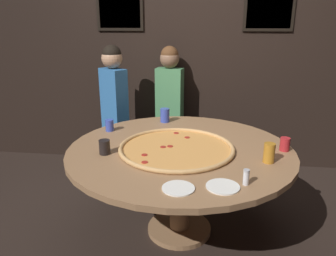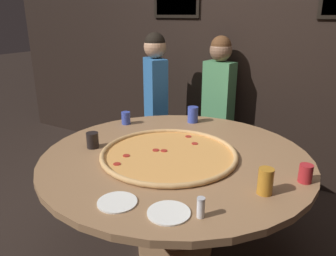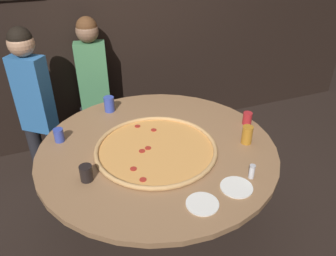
{
  "view_description": "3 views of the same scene",
  "coord_description": "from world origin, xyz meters",
  "px_view_note": "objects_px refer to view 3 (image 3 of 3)",
  "views": [
    {
      "loc": [
        0.19,
        -2.32,
        1.66
      ],
      "look_at": [
        -0.1,
        0.03,
        0.88
      ],
      "focal_mm": 35.0,
      "sensor_mm": 36.0,
      "label": 1
    },
    {
      "loc": [
        0.94,
        -1.68,
        1.59
      ],
      "look_at": [
        -0.05,
        -0.01,
        0.91
      ],
      "focal_mm": 35.0,
      "sensor_mm": 36.0,
      "label": 2
    },
    {
      "loc": [
        -0.63,
        -1.84,
        2.09
      ],
      "look_at": [
        0.04,
        -0.1,
        0.94
      ],
      "focal_mm": 35.0,
      "sensor_mm": 36.0,
      "label": 3
    }
  ],
  "objects_px": {
    "diner_side_right": "(93,79)",
    "diner_far_left": "(34,98)",
    "drink_cup_far_right": "(247,135)",
    "dining_table": "(158,159)",
    "drink_cup_centre_back": "(109,104)",
    "condiment_shaker": "(252,171)",
    "drink_cup_far_left": "(59,135)",
    "drink_cup_front_edge": "(86,173)",
    "drink_cup_beside_pizza": "(247,118)",
    "white_plate_near_front": "(236,187)",
    "white_plate_beside_cup": "(202,204)",
    "giant_pizza": "(156,148)"
  },
  "relations": [
    {
      "from": "drink_cup_centre_back",
      "to": "condiment_shaker",
      "type": "xyz_separation_m",
      "value": [
        0.64,
        -1.19,
        -0.02
      ]
    },
    {
      "from": "diner_far_left",
      "to": "drink_cup_beside_pizza",
      "type": "bearing_deg",
      "value": -172.95
    },
    {
      "from": "condiment_shaker",
      "to": "diner_side_right",
      "type": "distance_m",
      "value": 1.91
    },
    {
      "from": "dining_table",
      "to": "drink_cup_centre_back",
      "type": "xyz_separation_m",
      "value": [
        -0.2,
        0.64,
        0.18
      ]
    },
    {
      "from": "drink_cup_beside_pizza",
      "to": "condiment_shaker",
      "type": "relative_size",
      "value": 1.03
    },
    {
      "from": "diner_side_right",
      "to": "diner_far_left",
      "type": "xyz_separation_m",
      "value": [
        -0.57,
        -0.26,
        0.01
      ]
    },
    {
      "from": "diner_side_right",
      "to": "diner_far_left",
      "type": "distance_m",
      "value": 0.62
    },
    {
      "from": "drink_cup_far_left",
      "to": "diner_side_right",
      "type": "height_order",
      "value": "diner_side_right"
    },
    {
      "from": "drink_cup_beside_pizza",
      "to": "white_plate_beside_cup",
      "type": "bearing_deg",
      "value": -137.24
    },
    {
      "from": "drink_cup_far_left",
      "to": "white_plate_beside_cup",
      "type": "xyz_separation_m",
      "value": [
        0.69,
        -0.96,
        -0.05
      ]
    },
    {
      "from": "drink_cup_beside_pizza",
      "to": "drink_cup_far_right",
      "type": "bearing_deg",
      "value": -123.72
    },
    {
      "from": "drink_cup_far_right",
      "to": "drink_cup_beside_pizza",
      "type": "height_order",
      "value": "drink_cup_far_right"
    },
    {
      "from": "white_plate_near_front",
      "to": "condiment_shaker",
      "type": "distance_m",
      "value": 0.15
    },
    {
      "from": "drink_cup_far_right",
      "to": "condiment_shaker",
      "type": "xyz_separation_m",
      "value": [
        -0.19,
        -0.35,
        -0.02
      ]
    },
    {
      "from": "drink_cup_far_right",
      "to": "diner_side_right",
      "type": "bearing_deg",
      "value": 120.38
    },
    {
      "from": "drink_cup_far_left",
      "to": "diner_far_left",
      "type": "relative_size",
      "value": 0.07
    },
    {
      "from": "drink_cup_far_left",
      "to": "drink_cup_front_edge",
      "type": "relative_size",
      "value": 0.97
    },
    {
      "from": "white_plate_near_front",
      "to": "condiment_shaker",
      "type": "height_order",
      "value": "condiment_shaker"
    },
    {
      "from": "drink_cup_front_edge",
      "to": "condiment_shaker",
      "type": "height_order",
      "value": "drink_cup_front_edge"
    },
    {
      "from": "giant_pizza",
      "to": "drink_cup_front_edge",
      "type": "height_order",
      "value": "drink_cup_front_edge"
    },
    {
      "from": "drink_cup_beside_pizza",
      "to": "diner_far_left",
      "type": "relative_size",
      "value": 0.07
    },
    {
      "from": "dining_table",
      "to": "drink_cup_centre_back",
      "type": "distance_m",
      "value": 0.7
    },
    {
      "from": "drink_cup_beside_pizza",
      "to": "diner_far_left",
      "type": "height_order",
      "value": "diner_far_left"
    },
    {
      "from": "drink_cup_centre_back",
      "to": "white_plate_beside_cup",
      "type": "xyz_separation_m",
      "value": [
        0.24,
        -1.29,
        -0.06
      ]
    },
    {
      "from": "giant_pizza",
      "to": "drink_cup_front_edge",
      "type": "relative_size",
      "value": 8.28
    },
    {
      "from": "drink_cup_centre_back",
      "to": "drink_cup_front_edge",
      "type": "bearing_deg",
      "value": -111.72
    },
    {
      "from": "drink_cup_far_left",
      "to": "condiment_shaker",
      "type": "relative_size",
      "value": 1.05
    },
    {
      "from": "dining_table",
      "to": "drink_cup_front_edge",
      "type": "bearing_deg",
      "value": -160.6
    },
    {
      "from": "drink_cup_far_right",
      "to": "diner_far_left",
      "type": "bearing_deg",
      "value": 139.9
    },
    {
      "from": "drink_cup_front_edge",
      "to": "drink_cup_far_right",
      "type": "bearing_deg",
      "value": -0.38
    },
    {
      "from": "drink_cup_far_right",
      "to": "condiment_shaker",
      "type": "relative_size",
      "value": 1.4
    },
    {
      "from": "white_plate_beside_cup",
      "to": "condiment_shaker",
      "type": "distance_m",
      "value": 0.4
    },
    {
      "from": "drink_cup_far_left",
      "to": "drink_cup_beside_pizza",
      "type": "relative_size",
      "value": 1.01
    },
    {
      "from": "white_plate_beside_cup",
      "to": "white_plate_near_front",
      "type": "bearing_deg",
      "value": 11.2
    },
    {
      "from": "drink_cup_far_left",
      "to": "white_plate_beside_cup",
      "type": "relative_size",
      "value": 0.53
    },
    {
      "from": "white_plate_near_front",
      "to": "condiment_shaker",
      "type": "relative_size",
      "value": 2.04
    },
    {
      "from": "drink_cup_far_right",
      "to": "giant_pizza",
      "type": "bearing_deg",
      "value": 166.79
    },
    {
      "from": "dining_table",
      "to": "white_plate_near_front",
      "type": "bearing_deg",
      "value": -63.23
    },
    {
      "from": "dining_table",
      "to": "drink_cup_beside_pizza",
      "type": "xyz_separation_m",
      "value": [
        0.77,
        0.03,
        0.17
      ]
    },
    {
      "from": "giant_pizza",
      "to": "drink_cup_far_left",
      "type": "xyz_separation_m",
      "value": [
        -0.62,
        0.37,
        0.04
      ]
    },
    {
      "from": "drink_cup_centre_back",
      "to": "drink_cup_front_edge",
      "type": "distance_m",
      "value": 0.9
    },
    {
      "from": "drink_cup_front_edge",
      "to": "diner_far_left",
      "type": "height_order",
      "value": "diner_far_left"
    },
    {
      "from": "giant_pizza",
      "to": "drink_cup_far_right",
      "type": "distance_m",
      "value": 0.67
    },
    {
      "from": "dining_table",
      "to": "drink_cup_far_left",
      "type": "relative_size",
      "value": 16.86
    },
    {
      "from": "dining_table",
      "to": "white_plate_beside_cup",
      "type": "bearing_deg",
      "value": -86.17
    },
    {
      "from": "drink_cup_centre_back",
      "to": "white_plate_beside_cup",
      "type": "relative_size",
      "value": 0.68
    },
    {
      "from": "condiment_shaker",
      "to": "diner_far_left",
      "type": "distance_m",
      "value": 1.97
    },
    {
      "from": "dining_table",
      "to": "drink_cup_far_right",
      "type": "bearing_deg",
      "value": -17.48
    },
    {
      "from": "dining_table",
      "to": "diner_far_left",
      "type": "height_order",
      "value": "diner_far_left"
    },
    {
      "from": "drink_cup_front_edge",
      "to": "diner_far_left",
      "type": "relative_size",
      "value": 0.07
    }
  ]
}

